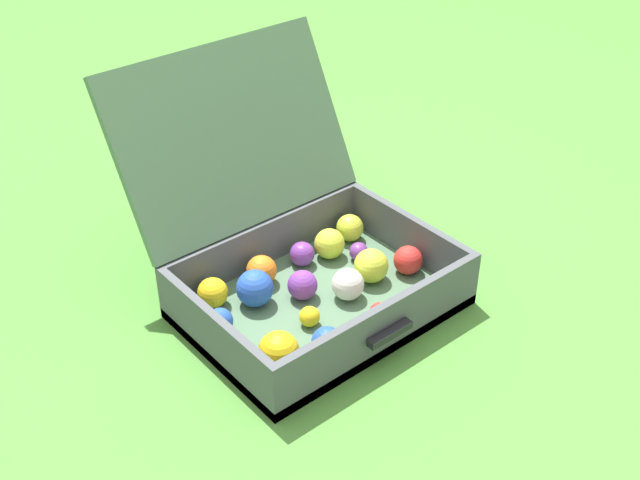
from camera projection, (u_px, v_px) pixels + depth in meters
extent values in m
plane|color=#4C8C38|center=(282.00, 311.00, 1.78)|extent=(16.00, 16.00, 0.00)
cube|color=#4C7051|center=(320.00, 305.00, 1.78)|extent=(0.57, 0.41, 0.03)
cube|color=#4C5156|center=(215.00, 339.00, 1.61)|extent=(0.02, 0.41, 0.13)
cube|color=#4C5156|center=(409.00, 240.00, 1.90)|extent=(0.02, 0.41, 0.13)
cube|color=#4C5156|center=(382.00, 331.00, 1.63)|extent=(0.53, 0.02, 0.13)
cube|color=#4C5156|center=(266.00, 246.00, 1.88)|extent=(0.53, 0.02, 0.13)
cube|color=#4C7051|center=(234.00, 135.00, 1.80)|extent=(0.57, 0.21, 0.37)
cube|color=black|center=(390.00, 334.00, 1.61)|extent=(0.11, 0.02, 0.02)
sphere|color=white|center=(348.00, 284.00, 1.76)|extent=(0.07, 0.07, 0.07)
sphere|color=orange|center=(262.00, 270.00, 1.81)|extent=(0.07, 0.07, 0.07)
sphere|color=#CCDB38|center=(330.00, 244.00, 1.90)|extent=(0.07, 0.07, 0.07)
sphere|color=purple|center=(302.00, 254.00, 1.87)|extent=(0.06, 0.06, 0.06)
sphere|color=blue|center=(327.00, 342.00, 1.61)|extent=(0.06, 0.06, 0.06)
sphere|color=blue|center=(255.00, 288.00, 1.74)|extent=(0.08, 0.08, 0.08)
sphere|color=blue|center=(220.00, 321.00, 1.67)|extent=(0.06, 0.06, 0.06)
sphere|color=yellow|center=(279.00, 351.00, 1.58)|extent=(0.08, 0.08, 0.08)
sphere|color=purple|center=(302.00, 285.00, 1.77)|extent=(0.07, 0.07, 0.07)
sphere|color=red|center=(408.00, 260.00, 1.84)|extent=(0.07, 0.07, 0.07)
sphere|color=#CCDB38|center=(350.00, 228.00, 1.96)|extent=(0.07, 0.07, 0.07)
sphere|color=yellow|center=(213.00, 293.00, 1.74)|extent=(0.07, 0.07, 0.07)
sphere|color=purple|center=(359.00, 252.00, 1.89)|extent=(0.04, 0.04, 0.04)
sphere|color=red|center=(380.00, 313.00, 1.71)|extent=(0.04, 0.04, 0.04)
sphere|color=#CCDB38|center=(371.00, 266.00, 1.82)|extent=(0.08, 0.08, 0.08)
sphere|color=yellow|center=(308.00, 317.00, 1.69)|extent=(0.04, 0.04, 0.04)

